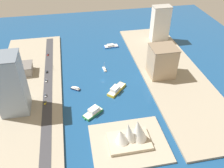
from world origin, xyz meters
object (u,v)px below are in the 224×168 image
ferry_yellow_fast (116,89)px  sedan_silver (46,95)px  patrol_launch_navy (76,89)px  apartment_midrise_tan (162,61)px  tower_tall_glass (10,85)px  pickup_red (48,54)px  sailboat_small_white (104,69)px  taxi_yellow_cab (45,103)px  carpark_squat_concrete (12,70)px  van_white (46,81)px  traffic_light_waterfront (53,67)px  ferry_green_doubledeck (93,112)px  opera_landmark (131,135)px  suv_black (47,72)px  hotel_broad_white (160,23)px  catamaran_blue (111,46)px

ferry_yellow_fast → sedan_silver: (73.50, -2.65, 0.81)m
patrol_launch_navy → apartment_midrise_tan: apartment_midrise_tan is taller
tower_tall_glass → pickup_red: size_ratio=11.39×
sailboat_small_white → taxi_yellow_cab: 85.31m
sailboat_small_white → apartment_midrise_tan: bearing=157.7°
carpark_squat_concrete → pickup_red: carpark_squat_concrete is taller
apartment_midrise_tan → van_white: bearing=-4.7°
tower_tall_glass → sedan_silver: tower_tall_glass is taller
tower_tall_glass → apartment_midrise_tan: (-154.99, -30.30, -11.64)m
van_white → traffic_light_waterfront: 22.78m
ferry_green_doubledeck → pickup_red: bearing=-69.2°
ferry_green_doubledeck → opera_landmark: size_ratio=0.59×
sailboat_small_white → van_white: sailboat_small_white is taller
suv_black → sailboat_small_white: bearing=176.8°
sedan_silver → opera_landmark: 102.45m
carpark_squat_concrete → suv_black: 38.83m
hotel_broad_white → van_white: hotel_broad_white is taller
ferry_yellow_fast → suv_black: bearing=-32.5°
ferry_yellow_fast → van_white: size_ratio=4.95×
suv_black → traffic_light_waterfront: traffic_light_waterfront is taller
tower_tall_glass → suv_black: bearing=-113.7°
carpark_squat_concrete → van_white: size_ratio=9.32×
carpark_squat_concrete → traffic_light_waterfront: carpark_squat_concrete is taller
catamaran_blue → taxi_yellow_cab: 137.77m
sailboat_small_white → opera_landmark: opera_landmark is taller
carpark_squat_concrete → taxi_yellow_cab: bearing=122.8°
sailboat_small_white → sedan_silver: bearing=30.8°
ferry_green_doubledeck → taxi_yellow_cab: bearing=-25.4°
traffic_light_waterfront → opera_landmark: 135.95m
van_white → taxi_yellow_cab: 37.32m
patrol_launch_navy → tower_tall_glass: (56.81, 23.39, 30.52)m
ferry_green_doubledeck → traffic_light_waterfront: bearing=-65.2°
opera_landmark → ferry_yellow_fast: bearing=-92.1°
patrol_launch_navy → sedan_silver: size_ratio=2.12×
sedan_silver → ferry_yellow_fast: bearing=177.9°
suv_black → van_white: bearing=89.1°
sailboat_small_white → opera_landmark: bearing=91.6°
patrol_launch_navy → pickup_red: (30.90, -76.79, 2.10)m
hotel_broad_white → sedan_silver: bearing=32.7°
carpark_squat_concrete → ferry_yellow_fast: bearing=155.6°
sedan_silver → patrol_launch_navy: bearing=-164.9°
tower_tall_glass → taxi_yellow_cab: (-25.81, -3.68, -28.48)m
apartment_midrise_tan → pickup_red: (129.08, -69.88, -16.78)m
sailboat_small_white → tower_tall_glass: tower_tall_glass is taller
carpark_squat_concrete → apartment_midrise_tan: 171.02m
suv_black → opera_landmark: bearing=121.0°
hotel_broad_white → taxi_yellow_cab: (157.63, 112.68, -23.53)m
patrol_launch_navy → apartment_midrise_tan: 100.21m
taxi_yellow_cab → suv_black: bearing=-90.2°
ferry_green_doubledeck → apartment_midrise_tan: 98.55m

